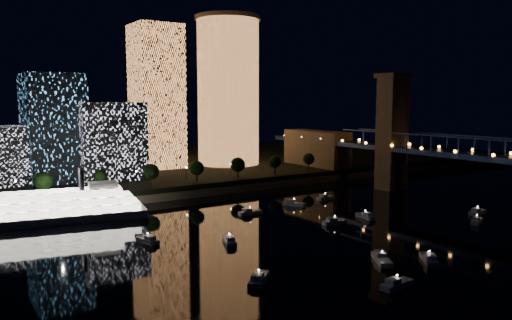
# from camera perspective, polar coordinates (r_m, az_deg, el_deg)

# --- Properties ---
(ground) EXTENTS (520.00, 520.00, 0.00)m
(ground) POSITION_cam_1_polar(r_m,az_deg,el_deg) (146.51, 12.78, -8.56)
(ground) COLOR black
(ground) RESTS_ON ground
(far_bank) EXTENTS (420.00, 160.00, 5.00)m
(far_bank) POSITION_cam_1_polar(r_m,az_deg,el_deg) (279.40, -11.54, -0.74)
(far_bank) COLOR black
(far_bank) RESTS_ON ground
(seawall) EXTENTS (420.00, 6.00, 3.00)m
(seawall) POSITION_cam_1_polar(r_m,az_deg,el_deg) (209.90, -3.56, -3.35)
(seawall) COLOR #6B5E4C
(seawall) RESTS_ON ground
(tower_cylindrical) EXTENTS (34.00, 34.00, 76.67)m
(tower_cylindrical) POSITION_cam_1_polar(r_m,az_deg,el_deg) (264.02, -3.20, 7.87)
(tower_cylindrical) COLOR #E88C4A
(tower_cylindrical) RESTS_ON far_bank
(tower_rectangular) EXTENTS (22.16, 22.16, 70.51)m
(tower_rectangular) POSITION_cam_1_polar(r_m,az_deg,el_deg) (254.91, -11.28, 7.07)
(tower_rectangular) COLOR #E88C4A
(tower_rectangular) RESTS_ON far_bank
(midrise_blocks) EXTENTS (90.96, 35.30, 44.53)m
(midrise_blocks) POSITION_cam_1_polar(r_m,az_deg,el_deg) (223.50, -22.70, 2.20)
(midrise_blocks) COLOR silver
(midrise_blocks) RESTS_ON far_bank
(truss_bridge) EXTENTS (13.00, 266.00, 50.00)m
(truss_bridge) POSITION_cam_1_polar(r_m,az_deg,el_deg) (196.90, 25.35, -0.32)
(truss_bridge) COLOR #18254D
(truss_bridge) RESTS_ON ground
(riverboat) EXTENTS (58.45, 21.66, 17.27)m
(riverboat) POSITION_cam_1_polar(r_m,az_deg,el_deg) (171.10, -22.32, -5.17)
(riverboat) COLOR silver
(riverboat) RESTS_ON ground
(motorboats) EXTENTS (113.34, 81.99, 2.78)m
(motorboats) POSITION_cam_1_polar(r_m,az_deg,el_deg) (148.68, 9.15, -7.93)
(motorboats) COLOR silver
(motorboats) RESTS_ON ground
(esplanade_trees) EXTENTS (165.45, 6.57, 8.78)m
(esplanade_trees) POSITION_cam_1_polar(r_m,az_deg,el_deg) (202.22, -11.04, -1.27)
(esplanade_trees) COLOR black
(esplanade_trees) RESTS_ON far_bank
(street_lamps) EXTENTS (132.70, 0.70, 5.65)m
(street_lamps) POSITION_cam_1_polar(r_m,az_deg,el_deg) (205.42, -13.52, -1.62)
(street_lamps) COLOR black
(street_lamps) RESTS_ON far_bank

